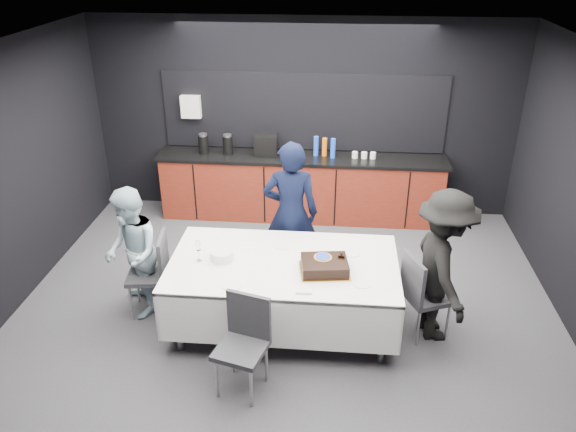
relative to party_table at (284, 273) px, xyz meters
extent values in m
plane|color=#3F3F44|center=(0.00, 0.40, -0.64)|extent=(6.00, 6.00, 0.00)
cube|color=white|center=(0.00, 0.40, 2.16)|extent=(6.00, 5.00, 0.04)
cube|color=black|center=(0.00, 2.90, 0.76)|extent=(6.00, 0.04, 2.80)
cube|color=black|center=(0.00, -2.10, 0.76)|extent=(6.00, 0.04, 2.80)
cube|color=black|center=(-3.00, 0.40, 0.76)|extent=(0.04, 5.00, 2.80)
cube|color=#601A0F|center=(0.00, 2.60, -0.19)|extent=(4.00, 0.60, 0.90)
cube|color=black|center=(0.00, 2.60, 0.28)|extent=(4.10, 0.64, 0.04)
cube|color=black|center=(0.00, 2.88, 0.86)|extent=(4.00, 0.03, 1.10)
cube|color=white|center=(-1.60, 2.83, 0.91)|extent=(0.28, 0.12, 0.32)
cylinder|color=black|center=(-1.40, 2.60, 0.43)|extent=(0.14, 0.14, 0.26)
cylinder|color=black|center=(-1.05, 2.60, 0.43)|extent=(0.14, 0.14, 0.26)
cube|color=black|center=(-0.50, 2.60, 0.45)|extent=(0.32, 0.24, 0.30)
cylinder|color=blue|center=(0.20, 2.65, 0.44)|extent=(0.07, 0.07, 0.28)
cylinder|color=orange|center=(0.32, 2.65, 0.43)|extent=(0.07, 0.07, 0.26)
cylinder|color=blue|center=(0.44, 2.58, 0.44)|extent=(0.07, 0.07, 0.28)
cylinder|color=white|center=(0.75, 2.60, 0.34)|extent=(0.08, 0.08, 0.09)
cylinder|color=white|center=(0.88, 2.60, 0.34)|extent=(0.08, 0.08, 0.09)
cylinder|color=white|center=(1.00, 2.60, 0.34)|extent=(0.08, 0.08, 0.09)
cylinder|color=#99999E|center=(-1.40, 2.60, 0.57)|extent=(0.12, 0.12, 0.03)
cylinder|color=#99999E|center=(-1.05, 2.60, 0.57)|extent=(0.12, 0.12, 0.03)
cylinder|color=#99999E|center=(-1.00, -0.50, -0.27)|extent=(0.06, 0.06, 0.75)
cylinder|color=#99999E|center=(-1.00, 0.50, -0.27)|extent=(0.06, 0.06, 0.75)
cylinder|color=#99999E|center=(1.00, -0.50, -0.27)|extent=(0.06, 0.06, 0.75)
cylinder|color=#99999E|center=(1.00, 0.50, -0.27)|extent=(0.06, 0.06, 0.75)
cube|color=white|center=(0.00, 0.00, 0.12)|extent=(2.32, 1.32, 0.04)
cube|color=white|center=(0.00, -0.65, -0.15)|extent=(2.32, 0.02, 0.55)
cube|color=white|center=(0.00, 0.65, -0.15)|extent=(2.32, 0.02, 0.55)
cube|color=white|center=(-1.15, 0.00, -0.15)|extent=(0.02, 1.32, 0.55)
cube|color=white|center=(1.15, 0.00, -0.15)|extent=(0.02, 1.32, 0.55)
cube|color=gold|center=(0.42, -0.13, 0.14)|extent=(0.53, 0.46, 0.01)
cube|color=black|center=(0.42, -0.13, 0.20)|extent=(0.49, 0.42, 0.10)
cube|color=black|center=(0.42, -0.13, 0.25)|extent=(0.49, 0.42, 0.01)
cylinder|color=orange|center=(0.40, -0.07, 0.26)|extent=(0.18, 0.18, 0.00)
cylinder|color=#193FBD|center=(0.40, -0.07, 0.27)|extent=(0.15, 0.15, 0.01)
sphere|color=black|center=(0.60, -0.01, 0.28)|extent=(0.04, 0.04, 0.04)
sphere|color=black|center=(0.62, -0.05, 0.28)|extent=(0.04, 0.04, 0.04)
sphere|color=black|center=(0.58, -0.05, 0.28)|extent=(0.04, 0.04, 0.04)
cylinder|color=white|center=(-0.63, -0.01, 0.19)|extent=(0.23, 0.23, 0.10)
cylinder|color=white|center=(-0.45, -0.46, 0.14)|extent=(0.20, 0.20, 0.01)
cylinder|color=white|center=(0.69, 0.24, 0.14)|extent=(0.19, 0.19, 0.01)
cylinder|color=white|center=(0.78, -0.33, 0.14)|extent=(0.18, 0.18, 0.01)
cylinder|color=white|center=(-0.05, 0.32, 0.14)|extent=(0.19, 0.19, 0.01)
cube|color=white|center=(0.24, -0.52, 0.15)|extent=(0.15, 0.09, 0.02)
cylinder|color=white|center=(-0.86, -0.05, 0.14)|extent=(0.06, 0.06, 0.00)
cylinder|color=white|center=(-0.86, -0.05, 0.20)|extent=(0.01, 0.01, 0.12)
cylinder|color=white|center=(-0.86, -0.05, 0.31)|extent=(0.05, 0.05, 0.10)
cube|color=#2D2E32|center=(-1.49, 0.13, -0.19)|extent=(0.47, 0.47, 0.05)
cube|color=#2D2E32|center=(-1.30, 0.15, 0.06)|extent=(0.09, 0.42, 0.45)
cylinder|color=#99999E|center=(-1.68, 0.27, -0.42)|extent=(0.03, 0.03, 0.44)
cylinder|color=#99999E|center=(-1.64, -0.07, -0.42)|extent=(0.03, 0.03, 0.44)
cylinder|color=#99999E|center=(-1.35, 0.32, -0.42)|extent=(0.03, 0.03, 0.44)
cylinder|color=#99999E|center=(-1.30, -0.02, -0.42)|extent=(0.03, 0.03, 0.44)
cube|color=#2D2E32|center=(1.47, 0.01, -0.19)|extent=(0.55, 0.55, 0.05)
cube|color=#2D2E32|center=(1.30, -0.07, 0.06)|extent=(0.20, 0.40, 0.45)
cylinder|color=#99999E|center=(1.69, -0.09, -0.42)|extent=(0.03, 0.03, 0.44)
cylinder|color=#99999E|center=(1.56, 0.23, -0.42)|extent=(0.03, 0.03, 0.44)
cylinder|color=#99999E|center=(1.38, -0.22, -0.42)|extent=(0.03, 0.03, 0.44)
cylinder|color=#99999E|center=(1.25, 0.10, -0.42)|extent=(0.03, 0.03, 0.44)
cube|color=#2D2E32|center=(-0.29, -0.99, -0.19)|extent=(0.52, 0.52, 0.05)
cube|color=#2D2E32|center=(-0.23, -0.80, 0.06)|extent=(0.42, 0.15, 0.45)
cylinder|color=#99999E|center=(-0.50, -1.10, -0.42)|extent=(0.03, 0.03, 0.44)
cylinder|color=#99999E|center=(-0.17, -1.20, -0.42)|extent=(0.03, 0.03, 0.44)
cylinder|color=#99999E|center=(-0.40, -0.78, -0.42)|extent=(0.03, 0.03, 0.44)
cylinder|color=#99999E|center=(-0.08, -0.87, -0.42)|extent=(0.03, 0.03, 0.44)
imported|color=black|center=(-0.01, 0.91, 0.23)|extent=(0.66, 0.45, 1.75)
imported|color=#A2BECB|center=(-1.63, 0.11, 0.09)|extent=(0.81, 0.88, 1.46)
imported|color=black|center=(1.58, 0.00, 0.17)|extent=(0.76, 1.13, 1.62)
camera|label=1|loc=(0.49, -4.84, 3.12)|focal=35.00mm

